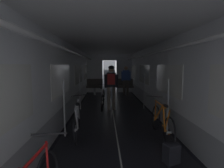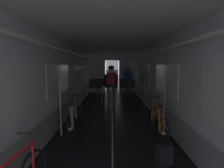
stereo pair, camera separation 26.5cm
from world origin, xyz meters
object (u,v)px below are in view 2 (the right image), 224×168
bicycle_silver (73,120)px  bicycle_white_in_aisle (103,99)px  bench_seat_far_right (127,85)px  bicycle_orange (157,123)px  person_standing_near_bench (128,79)px  backpack_on_floor (163,154)px  bench_seat_far_left (97,85)px  person_cyclist_aisle (111,83)px

bicycle_silver → bicycle_white_in_aisle: (0.61, 2.68, 0.00)m
bench_seat_far_right → bicycle_orange: size_ratio=0.58×
bicycle_orange → bicycle_silver: (-2.05, 0.24, -0.00)m
bicycle_white_in_aisle → person_standing_near_bench: size_ratio=1.00×
person_standing_near_bench → backpack_on_floor: 6.87m
bench_seat_far_right → backpack_on_floor: bearing=-90.0°
bicycle_silver → person_standing_near_bench: size_ratio=1.00×
bench_seat_far_left → backpack_on_floor: bench_seat_far_left is taller
backpack_on_floor → bicycle_white_in_aisle: bearing=107.9°
person_cyclist_aisle → backpack_on_floor: (0.94, -3.69, -0.90)m
bicycle_white_in_aisle → backpack_on_floor: (1.28, -3.96, -0.21)m
bench_seat_far_right → bicycle_orange: bench_seat_far_right is taller
backpack_on_floor → bench_seat_far_right: bearing=90.0°
bench_seat_far_left → backpack_on_floor: bearing=-75.9°
bicycle_orange → backpack_on_floor: bearing=-98.9°
bicycle_orange → person_standing_near_bench: person_standing_near_bench is taller
backpack_on_floor → bench_seat_far_left: bearing=104.1°
person_standing_near_bench → bench_seat_far_left: bearing=168.2°
bench_seat_far_left → bench_seat_far_right: bearing=0.0°
bicycle_white_in_aisle → bicycle_silver: bearing=-102.8°
bicycle_silver → person_cyclist_aisle: 2.68m
bench_seat_far_left → bicycle_white_in_aisle: bearing=-80.8°
bench_seat_far_right → person_cyclist_aisle: person_cyclist_aisle is taller
person_cyclist_aisle → person_standing_near_bench: 3.27m
bench_seat_far_left → bicycle_orange: bench_seat_far_left is taller
bench_seat_far_left → person_standing_near_bench: person_standing_near_bench is taller
bicycle_white_in_aisle → backpack_on_floor: size_ratio=4.97×
bicycle_orange → bicycle_silver: 2.06m
bench_seat_far_right → bicycle_white_in_aisle: size_ratio=0.58×
person_cyclist_aisle → bicycle_silver: bearing=-111.4°
bench_seat_far_left → person_standing_near_bench: bearing=-11.8°
bench_seat_far_left → bicycle_orange: (1.97, -6.15, -0.18)m
bench_seat_far_right → bench_seat_far_left: bearing=180.0°
backpack_on_floor → bicycle_silver: bearing=145.8°
person_standing_near_bench → bicycle_orange: bearing=-88.4°
bicycle_orange → person_standing_near_bench: (-0.16, 5.78, 0.59)m
bench_seat_far_left → bench_seat_far_right: size_ratio=1.00×
person_cyclist_aisle → person_standing_near_bench: (0.94, 3.13, -0.10)m
bicycle_white_in_aisle → bicycle_orange: bearing=-63.7°
bench_seat_far_right → bicycle_white_in_aisle: (-1.27, -3.24, -0.18)m
bicycle_silver → backpack_on_floor: (1.89, -1.28, -0.21)m
person_standing_near_bench → bench_seat_far_right: bearing=90.4°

